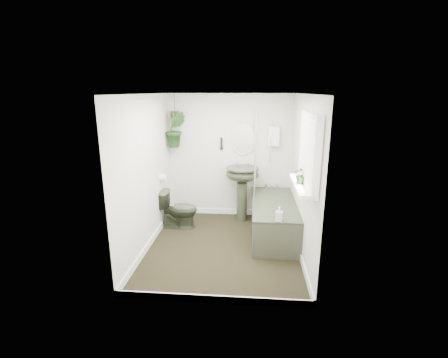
{
  "coord_description": "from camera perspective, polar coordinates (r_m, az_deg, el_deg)",
  "views": [
    {
      "loc": [
        0.4,
        -4.57,
        2.34
      ],
      "look_at": [
        0.0,
        0.15,
        1.05
      ],
      "focal_mm": 26.0,
      "sensor_mm": 36.0,
      "label": 1
    }
  ],
  "objects": [
    {
      "name": "wall_right",
      "position": [
        4.78,
        13.83,
        0.38
      ],
      "size": [
        0.02,
        2.8,
        2.3
      ],
      "primitive_type": "cube",
      "color": "beige",
      "rests_on": "ground"
    },
    {
      "name": "wall_left",
      "position": [
        4.97,
        -13.6,
        0.95
      ],
      "size": [
        0.02,
        2.8,
        2.3
      ],
      "primitive_type": "cube",
      "color": "beige",
      "rests_on": "ground"
    },
    {
      "name": "soap_bottle",
      "position": [
        4.61,
        9.66,
        -6.09
      ],
      "size": [
        0.11,
        0.11,
        0.2
      ],
      "primitive_type": "imported",
      "rotation": [
        0.0,
        0.0,
        -0.18
      ],
      "color": "black",
      "rests_on": "bathtub"
    },
    {
      "name": "window_blinds",
      "position": [
        3.98,
        14.14,
        4.79
      ],
      "size": [
        0.01,
        0.86,
        0.76
      ],
      "primitive_type": "cube",
      "color": "white",
      "rests_on": "wall_right"
    },
    {
      "name": "hanging_plant",
      "position": [
        5.99,
        -8.51,
        8.61
      ],
      "size": [
        0.42,
        0.37,
        0.65
      ],
      "primitive_type": "imported",
      "rotation": [
        0.0,
        0.0,
        0.25
      ],
      "color": "black",
      "rests_on": "ceiling"
    },
    {
      "name": "pedestal_sink",
      "position": [
        5.97,
        3.17,
        -2.65
      ],
      "size": [
        0.64,
        0.56,
        1.02
      ],
      "primitive_type": null,
      "rotation": [
        0.0,
        0.0,
        -0.09
      ],
      "color": "#2B3322",
      "rests_on": "floor"
    },
    {
      "name": "hanging_pot",
      "position": [
        5.96,
        -8.61,
        11.13
      ],
      "size": [
        0.16,
        0.16,
        0.12
      ],
      "primitive_type": "cylinder",
      "color": "#332B1B",
      "rests_on": "ceiling"
    },
    {
      "name": "floor",
      "position": [
        5.15,
        -0.14,
        -11.89
      ],
      "size": [
        2.3,
        2.8,
        0.02
      ],
      "primitive_type": "cube",
      "color": "black",
      "rests_on": "ground"
    },
    {
      "name": "window_recess",
      "position": [
        3.99,
        14.78,
        4.77
      ],
      "size": [
        0.08,
        1.0,
        0.9
      ],
      "primitive_type": "cube",
      "color": "white",
      "rests_on": "wall_right"
    },
    {
      "name": "toilet_roll_holder",
      "position": [
        5.66,
        -10.68,
        0.24
      ],
      "size": [
        0.11,
        0.11,
        0.11
      ],
      "primitive_type": "cylinder",
      "rotation": [
        0.0,
        1.57,
        0.0
      ],
      "color": "white",
      "rests_on": "wall_left"
    },
    {
      "name": "bath_screen",
      "position": [
        5.66,
        5.48,
        4.38
      ],
      "size": [
        0.04,
        0.72,
        1.4
      ],
      "primitive_type": null,
      "color": "silver",
      "rests_on": "bathtub"
    },
    {
      "name": "skirting",
      "position": [
        5.13,
        -0.14,
        -11.29
      ],
      "size": [
        2.3,
        2.8,
        0.1
      ],
      "primitive_type": "cube",
      "color": "white",
      "rests_on": "floor"
    },
    {
      "name": "oval_mirror",
      "position": [
        6.0,
        3.39,
        7.17
      ],
      "size": [
        0.46,
        0.03,
        0.62
      ],
      "primitive_type": "ellipsoid",
      "color": "beige",
      "rests_on": "wall_back"
    },
    {
      "name": "wall_sconce",
      "position": [
        6.03,
        -0.46,
        6.27
      ],
      "size": [
        0.04,
        0.04,
        0.22
      ],
      "primitive_type": "cylinder",
      "color": "black",
      "rests_on": "wall_back"
    },
    {
      "name": "wall_front",
      "position": [
        3.4,
        -2.22,
        -5.29
      ],
      "size": [
        2.3,
        0.02,
        2.3
      ],
      "primitive_type": "cube",
      "color": "beige",
      "rests_on": "ground"
    },
    {
      "name": "shower_box",
      "position": [
        5.97,
        8.71,
        7.47
      ],
      "size": [
        0.2,
        0.1,
        0.35
      ],
      "primitive_type": "cube",
      "color": "white",
      "rests_on": "wall_back"
    },
    {
      "name": "bathtub",
      "position": [
        5.48,
        8.74,
        -6.9
      ],
      "size": [
        0.72,
        1.72,
        0.58
      ],
      "primitive_type": null,
      "color": "#2B3322",
      "rests_on": "floor"
    },
    {
      "name": "toilet",
      "position": [
        5.77,
        -8.0,
        -5.23
      ],
      "size": [
        0.66,
        0.39,
        0.67
      ],
      "primitive_type": "imported",
      "rotation": [
        0.0,
        0.0,
        1.55
      ],
      "color": "#2B3322",
      "rests_on": "floor"
    },
    {
      "name": "wall_back",
      "position": [
        6.11,
        1.0,
        4.01
      ],
      "size": [
        2.3,
        0.02,
        2.3
      ],
      "primitive_type": "cube",
      "color": "beige",
      "rests_on": "ground"
    },
    {
      "name": "ceiling",
      "position": [
        4.59,
        -0.16,
        14.86
      ],
      "size": [
        2.3,
        2.8,
        0.02
      ],
      "primitive_type": "cube",
      "color": "white",
      "rests_on": "ground"
    },
    {
      "name": "sill_plant",
      "position": [
        4.04,
        13.55,
        0.81
      ],
      "size": [
        0.22,
        0.2,
        0.23
      ],
      "primitive_type": "imported",
      "rotation": [
        0.0,
        0.0,
        0.08
      ],
      "color": "black",
      "rests_on": "window_sill"
    },
    {
      "name": "window_sill",
      "position": [
        4.07,
        13.42,
        -1.02
      ],
      "size": [
        0.18,
        1.0,
        0.04
      ],
      "primitive_type": "cube",
      "color": "white",
      "rests_on": "wall_right"
    }
  ]
}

